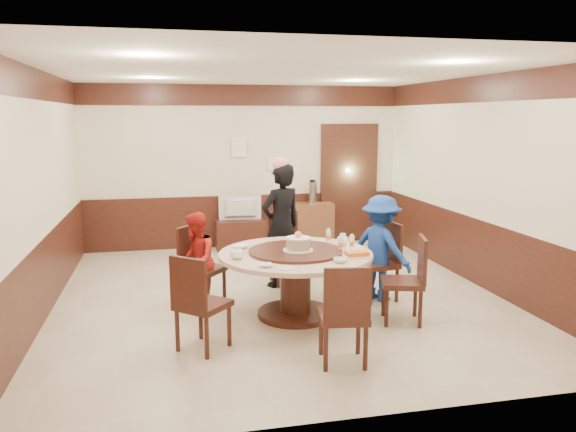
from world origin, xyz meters
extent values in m
plane|color=beige|center=(0.00, 0.00, 0.00)|extent=(6.00, 6.00, 0.00)
plane|color=white|center=(0.00, 0.00, 2.80)|extent=(6.00, 6.00, 0.00)
cube|color=beige|center=(0.00, 3.00, 1.40)|extent=(5.50, 0.04, 2.80)
cube|color=beige|center=(0.00, -3.00, 1.40)|extent=(5.50, 0.04, 2.80)
cube|color=beige|center=(-2.75, 0.00, 1.40)|extent=(0.04, 6.00, 2.80)
cube|color=beige|center=(2.75, 0.00, 1.40)|extent=(0.04, 6.00, 2.80)
cube|color=#361710|center=(0.00, 0.00, 0.45)|extent=(5.50, 6.00, 0.90)
cube|color=#361710|center=(0.00, 0.00, 2.62)|extent=(5.50, 6.00, 0.35)
cube|color=#361710|center=(1.90, 2.95, 1.05)|extent=(1.05, 0.08, 2.18)
cube|color=#89D496|center=(1.90, 2.97, 1.05)|extent=(0.88, 0.02, 2.05)
cylinder|color=#361710|center=(0.05, -0.72, 0.03)|extent=(0.87, 0.87, 0.06)
cylinder|color=#361710|center=(0.05, -0.72, 0.35)|extent=(0.35, 0.35, 0.65)
cylinder|color=#CBA693|center=(0.05, -0.72, 0.72)|extent=(1.74, 1.74, 0.05)
cylinder|color=#361710|center=(0.05, -0.72, 0.77)|extent=(1.06, 1.06, 0.03)
cube|color=#361710|center=(1.18, -0.35, 0.45)|extent=(0.49, 0.49, 0.06)
cube|color=#361710|center=(1.39, -0.32, 0.72)|extent=(0.09, 0.42, 0.50)
cube|color=#361710|center=(1.18, -0.35, 0.21)|extent=(0.36, 0.36, 0.42)
cube|color=#361710|center=(0.23, 0.56, 0.45)|extent=(0.47, 0.47, 0.06)
cube|color=#361710|center=(0.21, 0.77, 0.72)|extent=(0.42, 0.07, 0.50)
cube|color=#361710|center=(0.23, 0.56, 0.21)|extent=(0.36, 0.36, 0.42)
cube|color=#361710|center=(-0.96, -0.13, 0.45)|extent=(0.62, 0.62, 0.06)
cube|color=#361710|center=(-1.12, 0.00, 0.72)|extent=(0.29, 0.36, 0.50)
cube|color=#361710|center=(-0.96, -0.13, 0.21)|extent=(0.36, 0.36, 0.42)
cube|color=#361710|center=(-1.05, -1.43, 0.45)|extent=(0.62, 0.62, 0.06)
cube|color=#361710|center=(-1.19, -1.58, 0.72)|extent=(0.34, 0.31, 0.50)
cube|color=#361710|center=(-1.05, -1.43, 0.21)|extent=(0.36, 0.36, 0.42)
cube|color=#361710|center=(0.19, -2.03, 0.45)|extent=(0.50, 0.50, 0.06)
cube|color=#361710|center=(0.16, -2.23, 0.72)|extent=(0.42, 0.11, 0.50)
cube|color=#361710|center=(0.19, -2.03, 0.21)|extent=(0.36, 0.36, 0.42)
cube|color=#361710|center=(1.16, -1.16, 0.45)|extent=(0.55, 0.55, 0.06)
cube|color=#361710|center=(1.36, -1.22, 0.72)|extent=(0.16, 0.41, 0.50)
cube|color=#361710|center=(1.16, -1.16, 0.21)|extent=(0.36, 0.36, 0.42)
imported|color=black|center=(0.13, 0.48, 0.83)|extent=(0.72, 0.61, 1.66)
imported|color=#AD1C17|center=(-1.04, -0.20, 0.58)|extent=(0.49, 0.60, 1.16)
imported|color=navy|center=(1.22, -0.37, 0.66)|extent=(0.86, 0.98, 1.32)
cylinder|color=white|center=(0.07, -0.76, 0.79)|extent=(0.34, 0.34, 0.01)
cylinder|color=tan|center=(0.07, -0.76, 0.85)|extent=(0.27, 0.27, 0.13)
cylinder|color=white|center=(0.07, -0.76, 0.92)|extent=(0.28, 0.28, 0.01)
sphere|color=pink|center=(0.07, -0.76, 0.96)|extent=(0.08, 0.08, 0.08)
ellipsoid|color=white|center=(-0.64, -0.87, 0.81)|extent=(0.17, 0.15, 0.13)
ellipsoid|color=white|center=(0.68, -0.50, 0.81)|extent=(0.17, 0.15, 0.13)
imported|color=white|center=(-0.52, -0.38, 0.77)|extent=(0.16, 0.16, 0.04)
imported|color=white|center=(0.40, -1.25, 0.77)|extent=(0.15, 0.15, 0.05)
imported|color=white|center=(-0.39, -1.26, 0.77)|extent=(0.14, 0.14, 0.03)
imported|color=white|center=(0.71, -0.89, 0.77)|extent=(0.15, 0.15, 0.05)
cylinder|color=white|center=(-0.20, -1.37, 0.76)|extent=(0.18, 0.18, 0.01)
cylinder|color=white|center=(0.50, -0.22, 0.76)|extent=(0.18, 0.18, 0.01)
cube|color=white|center=(0.65, -1.08, 0.76)|extent=(0.30, 0.20, 0.02)
cube|color=#E25219|center=(0.65, -1.08, 0.79)|extent=(0.24, 0.15, 0.04)
cylinder|color=white|center=(0.57, -0.77, 0.83)|extent=(0.06, 0.06, 0.16)
cylinder|color=white|center=(0.72, -0.72, 0.83)|extent=(0.06, 0.06, 0.16)
cylinder|color=white|center=(0.55, -0.34, 0.83)|extent=(0.06, 0.06, 0.16)
cube|color=#361710|center=(-0.12, 2.75, 0.25)|extent=(0.85, 0.45, 0.50)
imported|color=gray|center=(-0.12, 2.75, 0.71)|extent=(0.74, 0.17, 0.42)
cube|color=brown|center=(1.13, 2.78, 0.38)|extent=(0.80, 0.40, 0.75)
cylinder|color=silver|center=(1.17, 2.78, 0.94)|extent=(0.15, 0.15, 0.38)
cube|color=white|center=(-0.10, 2.96, 1.75)|extent=(0.25, 0.00, 0.35)
cube|color=white|center=(0.55, 2.96, 1.45)|extent=(0.30, 0.00, 0.22)
camera|label=1|loc=(-1.36, -6.73, 2.26)|focal=35.00mm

